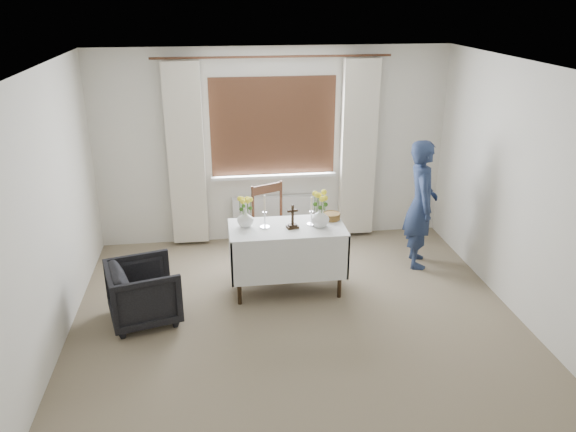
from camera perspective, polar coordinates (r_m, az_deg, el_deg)
The scene contains 12 objects.
ground at distance 5.48m, azimuth 1.53°, elevation -12.60°, with size 5.00×5.00×0.00m, color #7F7358.
altar_table at distance 6.16m, azimuth -0.10°, elevation -4.37°, with size 1.24×0.64×0.76m, color white.
wooden_chair at distance 6.70m, azimuth -1.30°, elevation -1.11°, with size 0.45×0.45×0.98m, color #4E2B1A, non-canonical shape.
armchair at distance 5.83m, azimuth -14.44°, elevation -7.51°, with size 0.66×0.68×0.62m, color black.
person at distance 6.79m, azimuth 13.36°, elevation 1.18°, with size 0.56×0.37×1.54m, color navy.
radiator at distance 7.46m, azimuth -1.39°, elevation -0.20°, with size 1.10×0.10×0.60m, color silver.
wooden_cross at distance 5.92m, azimuth 0.46°, elevation -0.06°, with size 0.12×0.09×0.26m, color black, non-canonical shape.
candlestick_left at distance 5.92m, azimuth -2.38°, elevation 0.46°, with size 0.10×0.10×0.37m, color white, non-canonical shape.
candlestick_right at distance 6.00m, azimuth 2.37°, elevation 0.52°, with size 0.09×0.09×0.32m, color white, non-canonical shape.
flower_vase_left at distance 5.99m, azimuth -4.36°, elevation -0.24°, with size 0.18×0.18×0.18m, color white.
flower_vase_right at distance 5.98m, azimuth 3.27°, elevation -0.13°, with size 0.20×0.20×0.21m, color white.
wicker_basket at distance 6.20m, azimuth 4.42°, elevation -0.02°, with size 0.20×0.20×0.07m, color brown.
Camera 1 is at (-0.75, -4.46, 3.10)m, focal length 35.00 mm.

